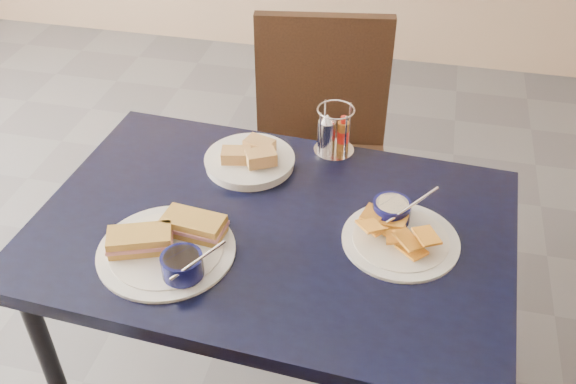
% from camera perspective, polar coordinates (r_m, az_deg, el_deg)
% --- Properties ---
extents(dining_table, '(1.16, 0.81, 0.75)m').
position_cam_1_polar(dining_table, '(1.57, -1.40, -4.84)').
color(dining_table, black).
rests_on(dining_table, ground).
extents(chair_far, '(0.51, 0.49, 0.95)m').
position_cam_1_polar(chair_far, '(2.18, 3.22, 4.50)').
color(chair_far, black).
rests_on(chair_far, ground).
extents(sandwich_plate, '(0.32, 0.31, 0.12)m').
position_cam_1_polar(sandwich_plate, '(1.45, -10.48, -4.67)').
color(sandwich_plate, white).
rests_on(sandwich_plate, dining_table).
extents(plantain_plate, '(0.27, 0.27, 0.12)m').
position_cam_1_polar(plantain_plate, '(1.50, 9.63, -3.26)').
color(plantain_plate, white).
rests_on(plantain_plate, dining_table).
extents(bread_basket, '(0.23, 0.23, 0.07)m').
position_cam_1_polar(bread_basket, '(1.70, -3.36, 2.91)').
color(bread_basket, white).
rests_on(bread_basket, dining_table).
extents(condiment_caddy, '(0.11, 0.11, 0.14)m').
position_cam_1_polar(condiment_caddy, '(1.73, 4.02, 5.23)').
color(condiment_caddy, silver).
rests_on(condiment_caddy, dining_table).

